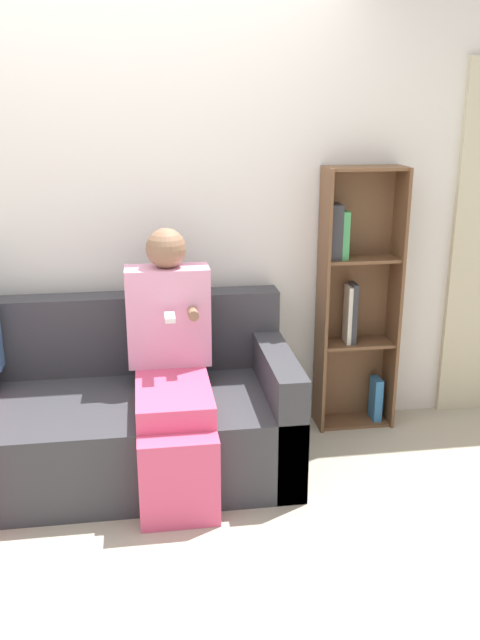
% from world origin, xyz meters
% --- Properties ---
extents(ground_plane, '(14.00, 14.00, 0.00)m').
position_xyz_m(ground_plane, '(0.00, 0.00, 0.00)').
color(ground_plane, '#B2A893').
extents(back_wall, '(10.00, 0.06, 2.55)m').
position_xyz_m(back_wall, '(0.00, 1.03, 1.27)').
color(back_wall, silver).
rests_on(back_wall, ground_plane).
extents(couch, '(1.95, 0.90, 0.86)m').
position_xyz_m(couch, '(-0.14, 0.55, 0.29)').
color(couch, '#38383D').
rests_on(couch, ground_plane).
extents(adult_seated, '(0.43, 0.83, 1.25)m').
position_xyz_m(adult_seated, '(0.23, 0.45, 0.64)').
color(adult_seated, '#DB4C75').
rests_on(adult_seated, ground_plane).
extents(bookshelf, '(0.45, 0.22, 1.52)m').
position_xyz_m(bookshelf, '(1.30, 0.91, 0.78)').
color(bookshelf, brown).
rests_on(bookshelf, ground_plane).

